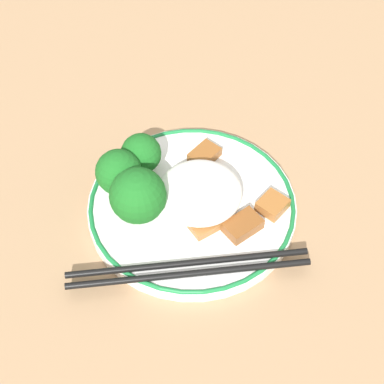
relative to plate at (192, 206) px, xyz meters
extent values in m
plane|color=#9E7A56|center=(0.00, 0.00, -0.01)|extent=(3.00, 3.00, 0.00)
cylinder|color=white|center=(0.00, 0.00, 0.00)|extent=(0.22, 0.22, 0.01)
torus|color=#197238|center=(0.00, 0.00, 0.00)|extent=(0.22, 0.22, 0.01)
ellipsoid|color=white|center=(0.00, 0.01, 0.02)|extent=(0.09, 0.09, 0.04)
cylinder|color=#72AD4C|center=(-0.05, -0.05, 0.01)|extent=(0.02, 0.02, 0.01)
sphere|color=#19601E|center=(-0.05, -0.05, 0.03)|extent=(0.04, 0.04, 0.04)
cylinder|color=#72AD4C|center=(-0.02, -0.07, 0.01)|extent=(0.01, 0.01, 0.02)
sphere|color=#19601E|center=(-0.02, -0.07, 0.04)|extent=(0.05, 0.05, 0.05)
cylinder|color=#72AD4C|center=(0.01, -0.06, 0.01)|extent=(0.01, 0.01, 0.02)
sphere|color=#19601E|center=(0.01, -0.06, 0.04)|extent=(0.06, 0.06, 0.06)
cube|color=#995B28|center=(0.01, 0.08, 0.01)|extent=(0.04, 0.04, 0.01)
cube|color=brown|center=(0.04, 0.05, 0.01)|extent=(0.04, 0.05, 0.01)
cube|color=#9E6633|center=(0.03, 0.01, 0.01)|extent=(0.04, 0.04, 0.01)
cube|color=brown|center=(-0.06, 0.02, 0.01)|extent=(0.04, 0.04, 0.01)
cube|color=#995B28|center=(-0.02, 0.03, 0.01)|extent=(0.03, 0.03, 0.01)
cylinder|color=black|center=(0.09, -0.01, 0.01)|extent=(0.01, 0.24, 0.01)
cylinder|color=black|center=(0.08, -0.01, 0.01)|extent=(0.01, 0.24, 0.01)
camera|label=1|loc=(0.41, -0.04, 0.54)|focal=60.00mm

